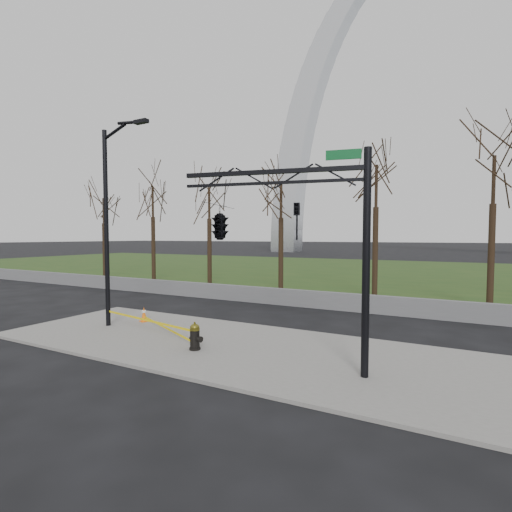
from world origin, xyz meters
The scene contains 11 objects.
ground centered at (0.00, 0.00, 0.00)m, with size 500.00×500.00×0.00m, color black.
sidewalk centered at (0.00, 0.00, 0.05)m, with size 18.00×6.00×0.10m, color slate.
grass_strip centered at (0.00, 30.00, 0.03)m, with size 120.00×40.00×0.06m, color #234017.
guardrail centered at (0.00, 8.00, 0.45)m, with size 60.00×0.30×0.90m, color #59595B.
gateway_arch centered at (0.00, 75.00, 32.50)m, with size 66.00×6.00×65.00m, color silver, non-canonical shape.
tree_row centered at (2.27, 12.00, 4.32)m, with size 50.54×4.00×8.64m.
fire_hydrant centered at (-1.01, -1.00, 0.51)m, with size 0.56×0.36×0.90m.
traffic_cone centered at (-5.38, 1.20, 0.41)m, with size 0.42×0.42×0.62m.
street_light centered at (-5.94, 0.00, 4.69)m, with size 2.39×0.22×8.21m.
traffic_signal_mast centered at (1.14, -1.49, 4.15)m, with size 5.00×2.54×6.00m.
caution_tape centered at (-3.40, -0.21, 0.51)m, with size 5.15×2.20×0.46m.
Camera 1 is at (6.21, -10.54, 3.75)m, focal length 26.07 mm.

